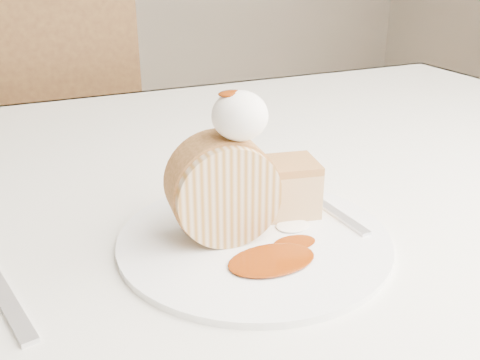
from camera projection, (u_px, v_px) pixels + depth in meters
name	position (u px, v px, depth m)	size (l,w,h in m)	color
table	(223.00, 242.00, 0.68)	(1.40, 0.90, 0.75)	silver
chair_far	(30.00, 158.00, 1.23)	(0.51, 0.51, 0.98)	brown
plate	(254.00, 239.00, 0.50)	(0.25, 0.25, 0.01)	white
roulade_slice	(223.00, 189.00, 0.48)	(0.09, 0.09, 0.05)	#CDB38E
cake_chunk	(287.00, 190.00, 0.53)	(0.06, 0.05, 0.05)	#B87A45
whipped_cream	(240.00, 116.00, 0.45)	(0.05, 0.05, 0.04)	white
caramel_drizzle	(232.00, 87.00, 0.44)	(0.02, 0.02, 0.01)	#722704
caramel_pool	(272.00, 260.00, 0.45)	(0.08, 0.05, 0.00)	#722704
fork	(333.00, 211.00, 0.54)	(0.02, 0.15, 0.00)	silver
spoon	(4.00, 296.00, 0.42)	(0.03, 0.17, 0.00)	silver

